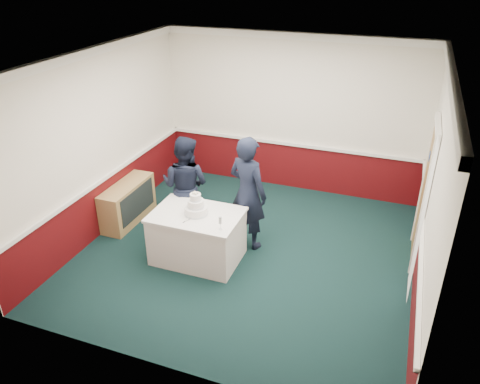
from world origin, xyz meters
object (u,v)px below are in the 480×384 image
(cake_table, at_px, (197,236))
(person_woman, at_px, (248,193))
(wedding_cake, at_px, (196,207))
(person_man, at_px, (185,186))
(sideboard, at_px, (128,203))
(cake_knife, at_px, (189,220))
(champagne_flute, at_px, (220,221))

(cake_table, bearing_deg, person_woman, 48.29)
(wedding_cake, bearing_deg, cake_table, -90.00)
(wedding_cake, relative_size, person_woman, 0.20)
(wedding_cake, bearing_deg, person_man, 126.73)
(sideboard, distance_m, cake_table, 1.74)
(wedding_cake, distance_m, person_woman, 0.87)
(sideboard, distance_m, cake_knife, 1.85)
(wedding_cake, distance_m, champagne_flute, 0.57)
(cake_knife, bearing_deg, champagne_flute, 12.58)
(cake_table, xyz_separation_m, cake_knife, (-0.03, -0.20, 0.39))
(cake_knife, bearing_deg, sideboard, 173.66)
(cake_knife, height_order, champagne_flute, champagne_flute)
(wedding_cake, distance_m, person_man, 0.86)
(champagne_flute, bearing_deg, sideboard, 156.82)
(cake_knife, bearing_deg, person_woman, 75.53)
(wedding_cake, xyz_separation_m, cake_knife, (-0.03, -0.20, -0.11))
(sideboard, distance_m, wedding_cake, 1.82)
(cake_table, relative_size, person_man, 0.78)
(sideboard, height_order, cake_table, cake_table)
(cake_table, height_order, cake_knife, cake_knife)
(cake_table, xyz_separation_m, champagne_flute, (0.50, -0.28, 0.53))
(champagne_flute, bearing_deg, person_man, 136.33)
(wedding_cake, xyz_separation_m, person_man, (-0.51, 0.69, -0.05))
(cake_knife, xyz_separation_m, person_man, (-0.48, 0.89, 0.05))
(person_woman, bearing_deg, sideboard, 19.49)
(cake_knife, bearing_deg, cake_table, 102.63)
(cake_table, xyz_separation_m, person_woman, (0.58, 0.65, 0.52))
(sideboard, bearing_deg, champagne_flute, -23.18)
(cake_knife, xyz_separation_m, champagne_flute, (0.53, -0.08, 0.14))
(sideboard, distance_m, person_woman, 2.27)
(person_woman, bearing_deg, champagne_flute, 104.08)
(person_man, bearing_deg, person_woman, 178.81)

